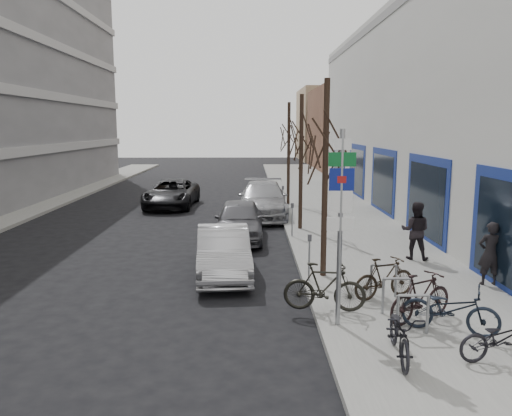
{
  "coord_description": "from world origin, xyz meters",
  "views": [
    {
      "loc": [
        0.58,
        -9.89,
        4.24
      ],
      "look_at": [
        0.74,
        3.82,
        2.0
      ],
      "focal_mm": 35.0,
      "sensor_mm": 36.0,
      "label": 1
    }
  ],
  "objects_px": {
    "meter_back": "(283,196)",
    "pedestrian_near": "(490,253)",
    "lane_car": "(172,193)",
    "bike_mid_inner": "(325,287)",
    "pedestrian_far": "(415,230)",
    "bike_near_right": "(421,297)",
    "bike_rack": "(397,291)",
    "parked_car_front": "(223,252)",
    "bike_near_left": "(400,330)",
    "tree_mid": "(301,130)",
    "bike_far_curb": "(502,334)",
    "parked_car_back": "(263,200)",
    "parked_car_mid": "(239,220)",
    "meter_front": "(309,253)",
    "bike_mid_curb": "(450,305)",
    "tree_near": "(326,132)",
    "bike_far_inner": "(385,278)",
    "highway_sign_pole": "(341,216)",
    "meter_mid": "(292,216)",
    "tree_far": "(289,129)"
  },
  "relations": [
    {
      "from": "meter_back",
      "to": "pedestrian_near",
      "type": "relative_size",
      "value": 0.76
    },
    {
      "from": "meter_back",
      "to": "lane_car",
      "type": "xyz_separation_m",
      "value": [
        -5.77,
        2.51,
        -0.19
      ]
    },
    {
      "from": "bike_mid_inner",
      "to": "pedestrian_far",
      "type": "distance_m",
      "value": 5.63
    },
    {
      "from": "bike_near_right",
      "to": "pedestrian_near",
      "type": "distance_m",
      "value": 3.62
    },
    {
      "from": "bike_rack",
      "to": "parked_car_front",
      "type": "distance_m",
      "value": 5.25
    },
    {
      "from": "meter_back",
      "to": "bike_mid_inner",
      "type": "xyz_separation_m",
      "value": [
        0.08,
        -13.21,
        -0.2
      ]
    },
    {
      "from": "bike_near_left",
      "to": "tree_mid",
      "type": "bearing_deg",
      "value": 99.72
    },
    {
      "from": "bike_far_curb",
      "to": "parked_car_back",
      "type": "relative_size",
      "value": 0.28
    },
    {
      "from": "bike_near_left",
      "to": "parked_car_mid",
      "type": "relative_size",
      "value": 0.4
    },
    {
      "from": "meter_back",
      "to": "bike_far_curb",
      "type": "distance_m",
      "value": 15.92
    },
    {
      "from": "bike_rack",
      "to": "parked_car_back",
      "type": "bearing_deg",
      "value": 101.49
    },
    {
      "from": "tree_mid",
      "to": "meter_front",
      "type": "bearing_deg",
      "value": -93.68
    },
    {
      "from": "meter_front",
      "to": "bike_mid_curb",
      "type": "distance_m",
      "value": 4.21
    },
    {
      "from": "bike_near_left",
      "to": "bike_near_right",
      "type": "distance_m",
      "value": 1.93
    },
    {
      "from": "bike_near_right",
      "to": "pedestrian_far",
      "type": "xyz_separation_m",
      "value": [
        1.53,
        5.06,
        0.37
      ]
    },
    {
      "from": "tree_near",
      "to": "bike_far_inner",
      "type": "bearing_deg",
      "value": -58.13
    },
    {
      "from": "tree_mid",
      "to": "meter_front",
      "type": "relative_size",
      "value": 4.33
    },
    {
      "from": "parked_car_back",
      "to": "bike_near_left",
      "type": "bearing_deg",
      "value": -80.72
    },
    {
      "from": "lane_car",
      "to": "tree_near",
      "type": "bearing_deg",
      "value": -62.25
    },
    {
      "from": "highway_sign_pole",
      "to": "meter_front",
      "type": "xyz_separation_m",
      "value": [
        -0.25,
        3.01,
        -1.54
      ]
    },
    {
      "from": "parked_car_back",
      "to": "meter_front",
      "type": "bearing_deg",
      "value": -83.21
    },
    {
      "from": "meter_back",
      "to": "pedestrian_near",
      "type": "height_order",
      "value": "pedestrian_near"
    },
    {
      "from": "bike_mid_curb",
      "to": "parked_car_front",
      "type": "height_order",
      "value": "parked_car_front"
    },
    {
      "from": "tree_mid",
      "to": "bike_far_curb",
      "type": "bearing_deg",
      "value": -78.39
    },
    {
      "from": "tree_mid",
      "to": "bike_near_left",
      "type": "bearing_deg",
      "value": -86.85
    },
    {
      "from": "bike_near_left",
      "to": "pedestrian_far",
      "type": "xyz_separation_m",
      "value": [
        2.47,
        6.75,
        0.38
      ]
    },
    {
      "from": "tree_near",
      "to": "bike_mid_inner",
      "type": "height_order",
      "value": "tree_near"
    },
    {
      "from": "parked_car_front",
      "to": "parked_car_mid",
      "type": "relative_size",
      "value": 0.95
    },
    {
      "from": "tree_near",
      "to": "parked_car_mid",
      "type": "height_order",
      "value": "tree_near"
    },
    {
      "from": "tree_mid",
      "to": "lane_car",
      "type": "bearing_deg",
      "value": 133.71
    },
    {
      "from": "bike_far_curb",
      "to": "pedestrian_far",
      "type": "relative_size",
      "value": 0.87
    },
    {
      "from": "meter_mid",
      "to": "bike_far_curb",
      "type": "distance_m",
      "value": 10.56
    },
    {
      "from": "bike_rack",
      "to": "bike_mid_curb",
      "type": "relative_size",
      "value": 1.2
    },
    {
      "from": "bike_rack",
      "to": "bike_near_right",
      "type": "distance_m",
      "value": 0.59
    },
    {
      "from": "meter_back",
      "to": "tree_far",
      "type": "bearing_deg",
      "value": 79.8
    },
    {
      "from": "tree_far",
      "to": "bike_far_inner",
      "type": "bearing_deg",
      "value": -85.43
    },
    {
      "from": "meter_front",
      "to": "bike_near_left",
      "type": "distance_m",
      "value": 4.68
    },
    {
      "from": "meter_mid",
      "to": "parked_car_front",
      "type": "xyz_separation_m",
      "value": [
        -2.35,
        -4.49,
        -0.23
      ]
    },
    {
      "from": "highway_sign_pole",
      "to": "tree_mid",
      "type": "relative_size",
      "value": 0.76
    },
    {
      "from": "bike_rack",
      "to": "meter_mid",
      "type": "bearing_deg",
      "value": 101.8
    },
    {
      "from": "bike_near_right",
      "to": "pedestrian_near",
      "type": "relative_size",
      "value": 1.07
    },
    {
      "from": "tree_mid",
      "to": "pedestrian_far",
      "type": "distance_m",
      "value": 6.47
    },
    {
      "from": "meter_back",
      "to": "parked_car_front",
      "type": "relative_size",
      "value": 0.3
    },
    {
      "from": "highway_sign_pole",
      "to": "bike_mid_inner",
      "type": "bearing_deg",
      "value": 101.72
    },
    {
      "from": "meter_front",
      "to": "pedestrian_far",
      "type": "bearing_deg",
      "value": 31.83
    },
    {
      "from": "tree_mid",
      "to": "parked_car_back",
      "type": "distance_m",
      "value": 5.02
    },
    {
      "from": "tree_mid",
      "to": "bike_far_curb",
      "type": "distance_m",
      "value": 12.4
    },
    {
      "from": "bike_near_left",
      "to": "parked_car_back",
      "type": "height_order",
      "value": "parked_car_back"
    },
    {
      "from": "highway_sign_pole",
      "to": "meter_back",
      "type": "height_order",
      "value": "highway_sign_pole"
    },
    {
      "from": "meter_mid",
      "to": "bike_far_curb",
      "type": "relative_size",
      "value": 0.8
    }
  ]
}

